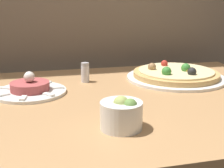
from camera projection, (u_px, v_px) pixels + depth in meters
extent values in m
cube|color=#AD7F51|center=(116.00, 103.00, 0.97)|extent=(1.24, 0.85, 0.03)
cylinder|color=#AD7F51|center=(206.00, 141.00, 1.54)|extent=(0.06, 0.06, 0.70)
cylinder|color=white|center=(176.00, 78.00, 1.19)|extent=(0.37, 0.37, 0.01)
cylinder|color=tan|center=(176.00, 74.00, 1.18)|extent=(0.32, 0.32, 0.02)
cylinder|color=beige|center=(176.00, 71.00, 1.18)|extent=(0.28, 0.28, 0.01)
sphere|color=#997047|center=(152.00, 67.00, 1.19)|extent=(0.03, 0.03, 0.03)
sphere|color=#387F33|center=(166.00, 71.00, 1.11)|extent=(0.03, 0.03, 0.03)
sphere|color=gold|center=(187.00, 69.00, 1.16)|extent=(0.02, 0.02, 0.02)
sphere|color=#387F33|center=(186.00, 68.00, 1.16)|extent=(0.04, 0.04, 0.04)
sphere|color=black|center=(192.00, 72.00, 1.11)|extent=(0.03, 0.03, 0.03)
sphere|color=#B22D23|center=(164.00, 64.00, 1.25)|extent=(0.03, 0.03, 0.03)
sphere|color=gold|center=(166.00, 70.00, 1.14)|extent=(0.02, 0.02, 0.02)
cylinder|color=white|center=(30.00, 92.00, 1.01)|extent=(0.23, 0.23, 0.01)
cylinder|color=#A84747|center=(30.00, 86.00, 1.00)|extent=(0.12, 0.12, 0.03)
sphere|color=silver|center=(29.00, 77.00, 0.99)|extent=(0.04, 0.04, 0.04)
cube|color=white|center=(58.00, 88.00, 1.03)|extent=(0.04, 0.02, 0.01)
cube|color=white|center=(47.00, 83.00, 1.08)|extent=(0.04, 0.04, 0.01)
cube|color=white|center=(24.00, 83.00, 1.08)|extent=(0.02, 0.04, 0.01)
cube|color=white|center=(5.00, 88.00, 1.02)|extent=(0.04, 0.03, 0.01)
cube|color=white|center=(3.00, 95.00, 0.95)|extent=(0.04, 0.03, 0.01)
cube|color=white|center=(23.00, 98.00, 0.92)|extent=(0.02, 0.04, 0.01)
cube|color=white|center=(49.00, 95.00, 0.95)|extent=(0.04, 0.04, 0.01)
cylinder|color=white|center=(121.00, 115.00, 0.73)|extent=(0.10, 0.10, 0.07)
sphere|color=#8EA34C|center=(120.00, 102.00, 0.74)|extent=(0.03, 0.03, 0.03)
sphere|color=#668E42|center=(130.00, 106.00, 0.71)|extent=(0.03, 0.03, 0.03)
sphere|color=#A3B25B|center=(121.00, 104.00, 0.72)|extent=(0.04, 0.04, 0.04)
cylinder|color=silver|center=(85.00, 74.00, 1.14)|extent=(0.03, 0.03, 0.06)
cylinder|color=#B2B2B7|center=(85.00, 64.00, 1.13)|extent=(0.03, 0.03, 0.01)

